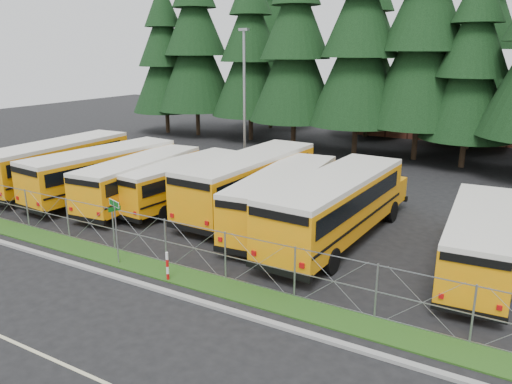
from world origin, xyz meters
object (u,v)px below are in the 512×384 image
bus_3 (186,183)px  light_standard (244,97)px  bus_2 (145,181)px  bus_east (479,241)px  bus_0 (64,164)px  bus_4 (253,183)px  striped_bollard (167,267)px  bus_5 (286,199)px  bus_6 (339,208)px  bus_1 (108,173)px  street_sign (115,218)px

bus_3 → light_standard: 9.60m
bus_2 → bus_east: bearing=-5.8°
bus_0 → bus_4: size_ratio=0.97×
bus_4 → striped_bollard: size_ratio=10.18×
bus_0 → bus_2: (6.99, -0.10, -0.16)m
bus_5 → bus_6: bus_6 is taller
bus_0 → bus_4: 13.24m
bus_3 → striped_bollard: bus_3 is taller
light_standard → bus_3: bearing=-81.8°
bus_0 → bus_2: bus_0 is taller
bus_1 → bus_4: bus_4 is taller
bus_4 → street_sign: 9.29m
bus_3 → bus_0: bearing=-169.1°
bus_4 → bus_east: bus_4 is taller
street_sign → striped_bollard: 3.20m
bus_1 → bus_4: bearing=18.9°
bus_6 → bus_east: (6.17, -0.51, -0.28)m
bus_0 → bus_1: size_ratio=1.03×
bus_1 → bus_4: (9.00, 2.14, 0.10)m
bus_2 → striped_bollard: bearing=-48.0°
street_sign → striped_bollard: size_ratio=2.34×
bus_5 → light_standard: light_standard is taller
bus_3 → bus_east: size_ratio=1.00×
bus_0 → bus_6: bus_6 is taller
bus_3 → light_standard: size_ratio=1.00×
bus_east → bus_5: bearing=170.6°
bus_1 → striped_bollard: bearing=-28.9°
bus_0 → street_sign: bearing=-33.7°
bus_0 → bus_east: size_ratio=1.16×
bus_east → light_standard: light_standard is taller
bus_4 → bus_6: 6.14m
bus_1 → bus_2: bus_1 is taller
bus_2 → bus_east: size_ratio=1.04×
bus_6 → bus_4: bearing=163.9°
street_sign → striped_bollard: (2.85, -0.22, -1.43)m
bus_1 → light_standard: bearing=73.5°
bus_5 → bus_0: bearing=176.0°
bus_0 → street_sign: size_ratio=4.20×
bus_east → striped_bollard: 12.49m
bus_3 → striped_bollard: (5.48, -8.35, -0.73)m
bus_1 → street_sign: 10.50m
bus_6 → street_sign: 10.09m
bus_4 → light_standard: bearing=126.3°
bus_5 → street_sign: bearing=-123.7°
bus_east → bus_6: bearing=171.6°
bus_6 → street_sign: size_ratio=4.39×
bus_0 → bus_3: size_ratio=1.16×
bus_3 → bus_4: bus_4 is taller
bus_2 → street_sign: street_sign is taller
street_sign → light_standard: bearing=103.0°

